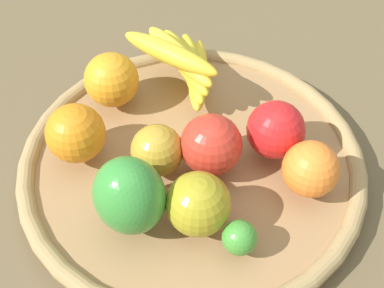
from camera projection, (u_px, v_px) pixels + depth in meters
ground_plane at (192, 170)px, 0.70m from camera, size 2.40×2.40×0.00m
basket at (192, 162)px, 0.69m from camera, size 0.47×0.47×0.04m
banana_bunch at (185, 62)px, 0.74m from camera, size 0.16×0.15×0.08m
apple_2 at (157, 150)px, 0.64m from camera, size 0.07×0.07×0.07m
orange_2 at (112, 80)px, 0.72m from camera, size 0.10×0.10×0.08m
bell_pepper at (129, 196)px, 0.57m from camera, size 0.10×0.10×0.10m
apple_1 at (276, 130)px, 0.66m from camera, size 0.11×0.11×0.08m
apple_0 at (211, 145)px, 0.64m from camera, size 0.09×0.09×0.08m
orange_0 at (76, 133)px, 0.65m from camera, size 0.09×0.09×0.08m
lime_0 at (240, 238)px, 0.57m from camera, size 0.06×0.06×0.04m
apple_3 at (198, 204)px, 0.58m from camera, size 0.10×0.10×0.08m
orange_1 at (311, 169)px, 0.62m from camera, size 0.09×0.09×0.07m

